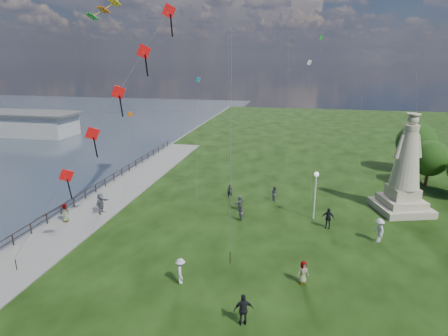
% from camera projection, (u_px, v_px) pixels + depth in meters
% --- Properties ---
extents(waterfront, '(200.00, 200.00, 1.51)m').
position_uv_depth(waterfront, '(78.00, 213.00, 35.19)').
color(waterfront, '#34404E').
rests_on(waterfront, ground).
extents(pier_pavilion, '(30.00, 8.00, 4.40)m').
position_uv_depth(pier_pavilion, '(5.00, 122.00, 72.94)').
color(pier_pavilion, '#A0A09B').
rests_on(pier_pavilion, ground).
extents(statue, '(5.69, 5.69, 9.25)m').
position_uv_depth(statue, '(405.00, 176.00, 34.58)').
color(statue, '#BAB28D').
rests_on(statue, ground).
extents(lamppost, '(0.41, 0.41, 4.42)m').
position_uv_depth(lamppost, '(316.00, 185.00, 32.86)').
color(lamppost, silver).
rests_on(lamppost, ground).
extents(tree_row, '(6.94, 13.31, 6.25)m').
position_uv_depth(tree_row, '(431.00, 153.00, 42.78)').
color(tree_row, '#382314').
rests_on(tree_row, ground).
extents(person_1, '(0.76, 0.85, 1.50)m').
position_uv_depth(person_1, '(240.00, 213.00, 33.09)').
color(person_1, '#595960').
rests_on(person_1, ground).
extents(person_2, '(0.98, 1.25, 1.72)m').
position_uv_depth(person_2, '(181.00, 271.00, 23.90)').
color(person_2, silver).
rests_on(person_2, ground).
extents(person_3, '(1.22, 0.91, 1.86)m').
position_uv_depth(person_3, '(244.00, 309.00, 20.14)').
color(person_3, black).
rests_on(person_3, ground).
extents(person_4, '(0.89, 0.79, 1.54)m').
position_uv_depth(person_4, '(303.00, 272.00, 23.93)').
color(person_4, '#595960').
rests_on(person_4, ground).
extents(person_5, '(0.85, 1.84, 1.95)m').
position_uv_depth(person_5, '(101.00, 204.00, 34.50)').
color(person_5, '#595960').
rests_on(person_5, ground).
extents(person_6, '(0.55, 0.39, 1.45)m').
position_uv_depth(person_6, '(230.00, 191.00, 38.57)').
color(person_6, black).
rests_on(person_6, ground).
extents(person_7, '(0.85, 0.87, 1.55)m').
position_uv_depth(person_7, '(275.00, 193.00, 37.83)').
color(person_7, '#595960').
rests_on(person_7, ground).
extents(person_8, '(0.92, 1.36, 1.93)m').
position_uv_depth(person_8, '(379.00, 230.00, 29.30)').
color(person_8, silver).
rests_on(person_8, ground).
extents(person_9, '(1.17, 0.79, 1.82)m').
position_uv_depth(person_9, '(328.00, 218.00, 31.67)').
color(person_9, black).
rests_on(person_9, ground).
extents(person_10, '(0.69, 0.90, 1.64)m').
position_uv_depth(person_10, '(65.00, 214.00, 32.80)').
color(person_10, '#595960').
rests_on(person_10, ground).
extents(person_11, '(1.22, 1.45, 1.45)m').
position_uv_depth(person_11, '(240.00, 203.00, 35.43)').
color(person_11, '#595960').
rests_on(person_11, ground).
extents(red_kite_train, '(10.79, 9.35, 20.30)m').
position_uv_depth(red_kite_train, '(129.00, 78.00, 25.86)').
color(red_kite_train, black).
rests_on(red_kite_train, ground).
extents(small_kites, '(29.92, 18.26, 24.85)m').
position_uv_depth(small_kites, '(286.00, 56.00, 40.95)').
color(small_kites, '#17708D').
rests_on(small_kites, ground).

